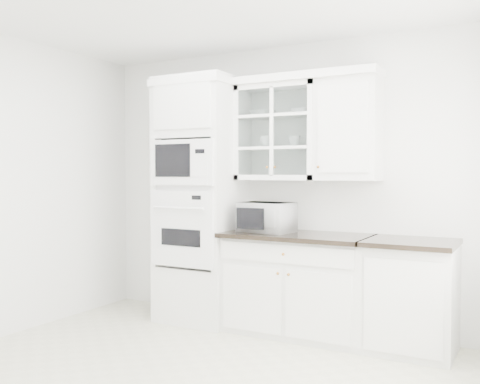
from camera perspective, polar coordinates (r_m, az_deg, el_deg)
The scene contains 13 objects.
ground at distance 3.99m, azimuth -6.38°, elevation -19.42°, with size 4.00×3.50×0.01m, color beige.
room_shell at distance 4.09m, azimuth -2.98°, elevation 6.44°, with size 4.00×3.50×2.70m.
oven_column at distance 5.32m, azimuth -4.23°, elevation -0.84°, with size 0.76×0.68×2.40m.
base_cabinet_run at distance 4.96m, azimuth 6.16°, elevation -9.65°, with size 1.32×0.67×0.92m.
extra_base_cabinet at distance 4.68m, azimuth 17.74°, elevation -10.45°, with size 0.72×0.67×0.92m.
upper_cabinet_glass at distance 5.10m, azimuth 4.21°, elevation 6.35°, with size 0.80×0.33×0.90m.
upper_cabinet_solid at distance 4.86m, azimuth 11.52°, elevation 6.53°, with size 0.55×0.33×0.90m, color white.
crown_molding at distance 5.18m, azimuth 3.03°, elevation 11.69°, with size 2.14×0.38×0.07m, color white.
countertop_microwave at distance 4.96m, azimuth 2.94°, elevation -2.69°, with size 0.47×0.39×0.27m, color white.
bowl_a at distance 5.17m, azimuth 2.43°, elevation 8.38°, with size 0.22×0.22×0.05m, color white.
bowl_b at distance 5.04m, azimuth 6.47°, elevation 8.53°, with size 0.17×0.17×0.05m, color white.
cup_a at distance 5.12m, azimuth 2.96°, elevation 5.37°, with size 0.14×0.14×0.11m, color white.
cup_b at distance 5.04m, azimuth 5.82°, elevation 5.40°, with size 0.11×0.11×0.11m, color white.
Camera 1 is at (2.15, -3.04, 1.46)m, focal length 40.00 mm.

